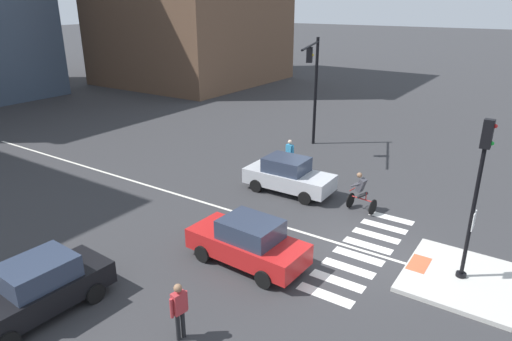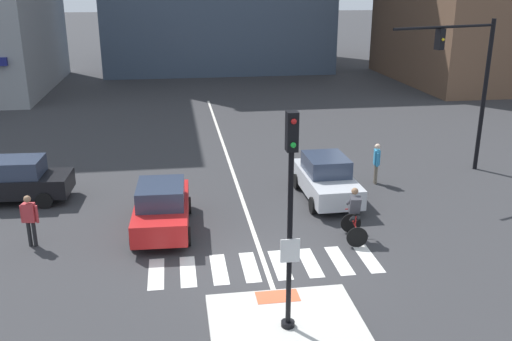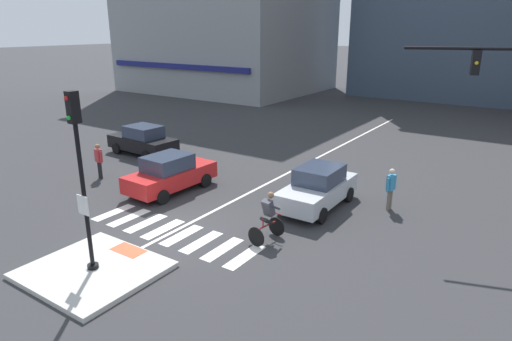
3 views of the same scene
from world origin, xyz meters
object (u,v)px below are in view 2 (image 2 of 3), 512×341
Objects in this scene: car_black_cross_left at (14,181)px; car_silver_eastbound_mid at (326,178)px; car_red_westbound_near at (162,207)px; pedestrian_waiting_far_side at (377,160)px; cyclist at (354,213)px; pedestrian_at_curb_left at (30,217)px; signal_pole at (290,204)px; traffic_light_mast at (469,74)px.

car_silver_eastbound_mid is at bearing -7.30° from car_black_cross_left.
pedestrian_waiting_far_side is at bearing 21.12° from car_red_westbound_near.
pedestrian_at_curb_left is (-9.97, 0.98, 0.11)m from cyclist.
signal_pole is at bearing -49.00° from car_black_cross_left.
car_silver_eastbound_mid is 2.47× the size of pedestrian_at_curb_left.
traffic_light_mast is 5.22m from pedestrian_waiting_far_side.
pedestrian_at_curb_left is at bearing 141.00° from signal_pole.
car_black_cross_left is at bearing 109.90° from pedestrian_at_curb_left.
car_silver_eastbound_mid is at bearing 89.08° from cyclist.
car_silver_eastbound_mid is 2.79m from pedestrian_waiting_far_side.
car_red_westbound_near is at bearing 165.17° from cyclist.
signal_pole is 9.05m from car_silver_eastbound_mid.
traffic_light_mast is 1.53× the size of car_black_cross_left.
traffic_light_mast reaches higher than pedestrian_at_curb_left.
car_black_cross_left is at bearing 179.45° from pedestrian_waiting_far_side.
pedestrian_at_curb_left is 1.00× the size of pedestrian_waiting_far_side.
car_red_westbound_near is 9.12m from pedestrian_waiting_far_side.
cyclist is at bearing -23.66° from car_black_cross_left.
traffic_light_mast is 3.82× the size of pedestrian_waiting_far_side.
car_black_cross_left is 2.50× the size of pedestrian_waiting_far_side.
traffic_light_mast reaches higher than car_black_cross_left.
traffic_light_mast is 1.55× the size of car_silver_eastbound_mid.
pedestrian_at_curb_left reaches higher than car_red_westbound_near.
car_black_cross_left is 1.02× the size of car_silver_eastbound_mid.
traffic_light_mast is 3.80× the size of cyclist.
car_red_westbound_near is (-2.93, 6.19, -2.41)m from signal_pole.
signal_pole is 1.23× the size of car_red_westbound_near.
signal_pole is at bearing -123.70° from cyclist.
cyclist is at bearing -90.92° from car_silver_eastbound_mid.
pedestrian_at_curb_left is (-10.03, -2.55, 0.17)m from car_silver_eastbound_mid.
cyclist is (6.00, -1.59, 0.06)m from car_red_westbound_near.
signal_pole is at bearing -64.68° from car_red_westbound_near.
car_silver_eastbound_mid is 6.36m from car_red_westbound_near.
traffic_light_mast reaches higher than pedestrian_waiting_far_side.
signal_pole reaches higher than cyclist.
car_black_cross_left and car_red_westbound_near have the same top height.
pedestrian_waiting_far_side is (8.51, 3.29, 0.17)m from car_red_westbound_near.
car_black_cross_left is 11.58m from car_silver_eastbound_mid.
pedestrian_waiting_far_side is (13.93, -0.13, 0.17)m from car_black_cross_left.
traffic_light_mast is 18.28m from car_black_cross_left.
traffic_light_mast is 9.28m from cyclist.
signal_pole is 0.80× the size of traffic_light_mast.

